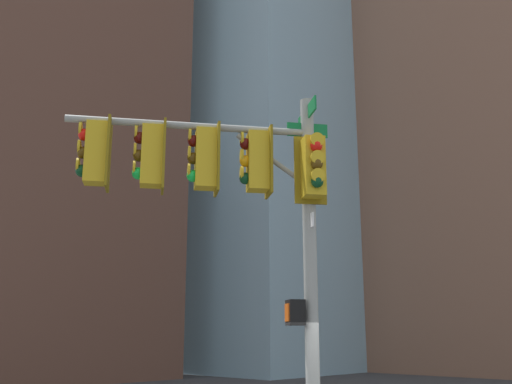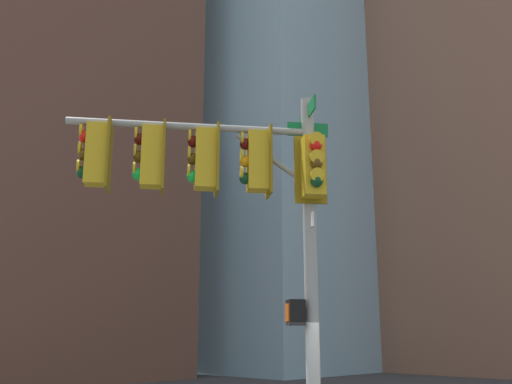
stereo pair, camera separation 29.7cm
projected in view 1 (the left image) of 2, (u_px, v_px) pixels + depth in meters
The scene contains 2 objects.
signal_pole_assembly at pixel (235, 192), 9.46m from camera, with size 2.96×3.62×6.29m.
building_brick_midblock at pixel (465, 49), 45.17m from camera, with size 19.77×18.44×47.88m, color #845B47.
Camera 1 is at (5.52, -7.47, 2.32)m, focal length 40.71 mm.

